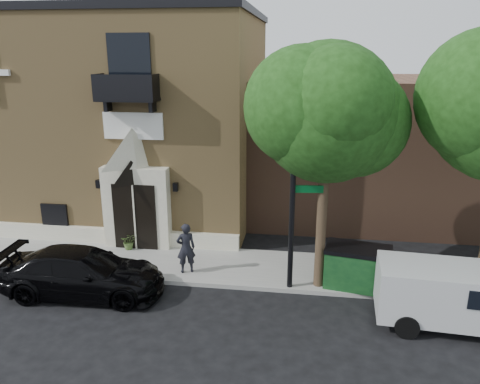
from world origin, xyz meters
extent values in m
plane|color=black|center=(0.00, 0.00, 0.00)|extent=(120.00, 120.00, 0.00)
cube|color=gray|center=(1.00, 1.50, 0.07)|extent=(42.00, 3.00, 0.15)
cube|color=#A5834E|center=(-3.00, 8.00, 4.50)|extent=(12.00, 10.00, 9.00)
cube|color=black|center=(-3.00, 8.00, 9.15)|extent=(12.20, 10.20, 0.30)
cube|color=silver|center=(-3.00, 2.88, 0.45)|extent=(12.00, 0.30, 0.60)
cube|color=silver|center=(-1.00, 2.75, 1.75)|extent=(2.60, 0.55, 3.20)
pyramid|color=silver|center=(-1.00, 2.75, 4.10)|extent=(2.60, 0.55, 1.50)
cube|color=black|center=(-1.00, 2.46, 1.45)|extent=(1.70, 0.06, 2.60)
cube|color=silver|center=(-1.00, 2.42, 1.45)|extent=(0.06, 0.04, 2.60)
cube|color=white|center=(-1.00, 2.94, 4.90)|extent=(2.30, 0.10, 1.00)
cube|color=black|center=(-1.00, 2.55, 5.90)|extent=(2.20, 0.90, 0.10)
cube|color=black|center=(-1.00, 2.12, 6.35)|extent=(2.20, 0.06, 0.90)
cube|color=black|center=(-2.05, 2.55, 6.35)|extent=(0.06, 0.90, 0.90)
cube|color=black|center=(0.05, 2.55, 6.35)|extent=(0.06, 0.90, 0.90)
cube|color=black|center=(-1.00, 2.97, 7.10)|extent=(1.60, 0.08, 2.20)
cube|color=black|center=(-4.60, 2.95, 1.15)|extent=(1.10, 0.10, 1.00)
cube|color=orange|center=(-4.60, 2.98, 1.15)|extent=(0.85, 0.06, 0.75)
cube|color=black|center=(-2.55, 2.88, 2.60)|extent=(0.18, 0.18, 0.32)
cube|color=black|center=(0.55, 2.88, 2.60)|extent=(0.18, 0.18, 0.32)
cube|color=brown|center=(12.00, 9.00, 3.20)|extent=(18.00, 8.00, 6.40)
cylinder|color=#38281C|center=(6.00, 0.45, 2.25)|extent=(0.32, 0.32, 4.20)
sphere|color=#183B10|center=(6.00, 0.45, 5.82)|extent=(4.20, 4.20, 4.20)
sphere|color=#183B10|center=(6.80, 0.75, 5.52)|extent=(3.36, 3.36, 3.36)
sphere|color=#183B10|center=(5.30, 0.25, 6.02)|extent=(3.57, 3.57, 3.57)
sphere|color=#183B10|center=(6.20, -0.25, 6.22)|extent=(3.15, 3.15, 3.15)
imported|color=black|center=(-1.52, -0.95, 0.75)|extent=(5.28, 2.31, 1.51)
cube|color=#BCBFC0|center=(9.82, -1.26, 1.06)|extent=(4.53, 2.08, 1.50)
cylinder|color=black|center=(8.35, -2.00, 0.34)|extent=(0.69, 0.27, 0.67)
cylinder|color=black|center=(8.47, -0.32, 0.34)|extent=(0.69, 0.27, 0.67)
cylinder|color=black|center=(5.06, 0.20, 3.39)|extent=(0.17, 0.17, 6.48)
cube|color=#054F20|center=(5.55, 0.25, 3.50)|extent=(0.92, 0.14, 0.24)
cube|color=#054F20|center=(5.01, 0.68, 3.77)|extent=(0.14, 0.92, 0.24)
cylinder|color=#B1042B|center=(7.28, 0.36, 0.19)|extent=(0.33, 0.33, 0.07)
cylinder|color=#B1042B|center=(7.28, 0.36, 0.48)|extent=(0.24, 0.24, 0.51)
sphere|color=#B1042B|center=(7.28, 0.36, 0.76)|extent=(0.24, 0.24, 0.24)
cylinder|color=#B1042B|center=(7.28, 0.36, 0.52)|extent=(0.42, 0.11, 0.11)
cube|color=#0E3317|center=(7.24, 0.55, 0.77)|extent=(2.20, 1.48, 1.24)
cube|color=black|center=(7.24, 0.55, 1.45)|extent=(2.27, 1.54, 0.14)
imported|color=#506F33|center=(-1.26, 2.37, 0.48)|extent=(0.71, 0.65, 0.66)
imported|color=black|center=(1.45, 0.76, 1.05)|extent=(0.77, 0.65, 1.80)
camera|label=1|loc=(5.40, -13.72, 7.59)|focal=35.00mm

